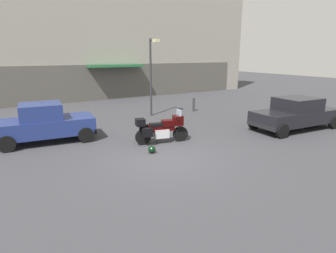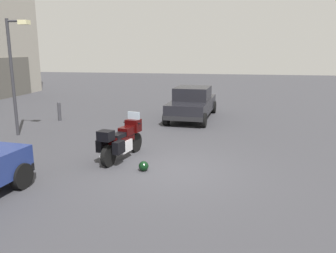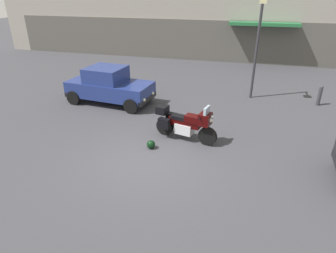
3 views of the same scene
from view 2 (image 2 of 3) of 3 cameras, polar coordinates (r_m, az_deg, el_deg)
ground_plane at (r=9.63m, az=0.21°, el=-7.40°), size 80.00×80.00×0.00m
motorcycle at (r=10.53m, az=-7.76°, el=-2.21°), size 2.23×1.01×1.36m
helmet at (r=9.58m, az=-4.12°, el=-6.65°), size 0.28×0.28×0.28m
car_sedan_far at (r=16.71m, az=4.11°, el=3.98°), size 4.66×2.18×1.56m
streetlamp_curbside at (r=14.36m, az=-24.34°, el=9.32°), size 0.28×0.94×4.46m
bollard_curbside at (r=17.05m, az=-17.81°, el=2.56°), size 0.16×0.16×0.92m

